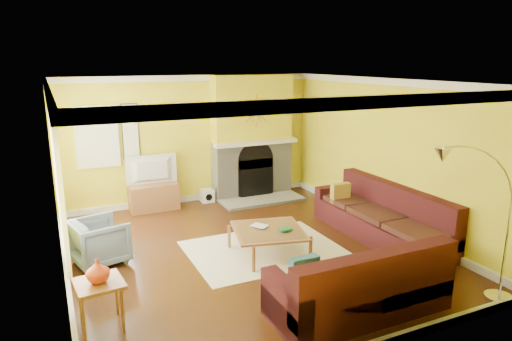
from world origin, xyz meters
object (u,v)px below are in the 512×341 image
media_console (154,197)px  arc_lamp (477,230)px  side_table (101,305)px  sectional_sofa (334,232)px  armchair (100,241)px  coffee_table (269,242)px

media_console → arc_lamp: size_ratio=0.47×
media_console → side_table: size_ratio=1.72×
sectional_sofa → side_table: 3.50m
armchair → side_table: bearing=159.8°
coffee_table → side_table: side_table is taller
coffee_table → armchair: 2.58m
media_console → side_table: 4.25m
coffee_table → media_console: (-1.15, 2.97, 0.06)m
sectional_sofa → media_console: sectional_sofa is taller
coffee_table → arc_lamp: (1.50, -2.52, 0.83)m
media_console → arc_lamp: (2.65, -5.49, 0.78)m
coffee_table → arc_lamp: bearing=-59.3°
coffee_table → media_console: 3.19m
arc_lamp → side_table: bearing=159.9°
coffee_table → side_table: size_ratio=1.87×
sectional_sofa → coffee_table: sectional_sofa is taller
armchair → coffee_table: bearing=-121.9°
sectional_sofa → coffee_table: (-0.82, 0.60, -0.24)m
sectional_sofa → media_console: 4.08m
armchair → side_table: (-0.20, -1.80, -0.06)m
sectional_sofa → media_console: bearing=119.0°
armchair → media_console: bearing=-44.9°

